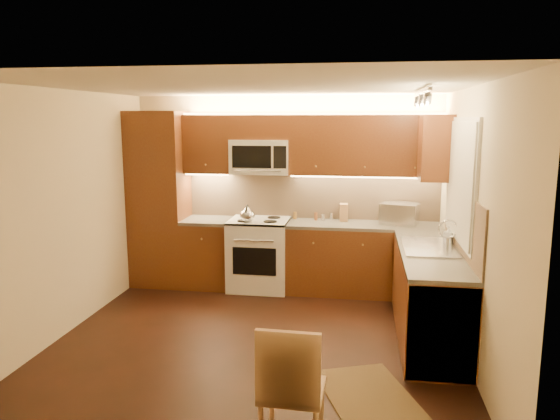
% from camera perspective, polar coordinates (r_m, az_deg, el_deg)
% --- Properties ---
extents(floor, '(4.00, 4.00, 0.01)m').
position_cam_1_polar(floor, '(5.47, -2.52, -13.96)').
color(floor, black).
rests_on(floor, ground).
extents(ceiling, '(4.00, 4.00, 0.01)m').
position_cam_1_polar(ceiling, '(5.01, -2.74, 13.17)').
color(ceiling, beige).
rests_on(ceiling, ground).
extents(wall_back, '(4.00, 0.01, 2.50)m').
position_cam_1_polar(wall_back, '(7.04, 0.63, 2.03)').
color(wall_back, beige).
rests_on(wall_back, ground).
extents(wall_front, '(4.00, 0.01, 2.50)m').
position_cam_1_polar(wall_front, '(3.22, -9.82, -7.64)').
color(wall_front, beige).
rests_on(wall_front, ground).
extents(wall_left, '(0.01, 4.00, 2.50)m').
position_cam_1_polar(wall_left, '(5.83, -22.26, -0.35)').
color(wall_left, beige).
rests_on(wall_left, ground).
extents(wall_right, '(0.01, 4.00, 2.50)m').
position_cam_1_polar(wall_right, '(5.09, 20.00, -1.60)').
color(wall_right, beige).
rests_on(wall_right, ground).
extents(pantry, '(0.70, 0.60, 2.30)m').
position_cam_1_polar(pantry, '(7.20, -12.84, 1.15)').
color(pantry, '#4F2211').
rests_on(pantry, floor).
extents(base_cab_back_left, '(0.62, 0.60, 0.86)m').
position_cam_1_polar(base_cab_back_left, '(7.13, -7.67, -4.69)').
color(base_cab_back_left, '#4F2211').
rests_on(base_cab_back_left, floor).
extents(counter_back_left, '(0.62, 0.60, 0.04)m').
position_cam_1_polar(counter_back_left, '(7.03, -7.75, -1.13)').
color(counter_back_left, '#3D3A37').
rests_on(counter_back_left, base_cab_back_left).
extents(base_cab_back_right, '(1.92, 0.60, 0.86)m').
position_cam_1_polar(base_cab_back_right, '(6.84, 8.94, -5.34)').
color(base_cab_back_right, '#4F2211').
rests_on(base_cab_back_right, floor).
extents(counter_back_right, '(1.92, 0.60, 0.04)m').
position_cam_1_polar(counter_back_right, '(6.74, 9.04, -1.64)').
color(counter_back_right, '#3D3A37').
rests_on(counter_back_right, base_cab_back_right).
extents(base_cab_right, '(0.60, 2.00, 0.86)m').
position_cam_1_polar(base_cab_right, '(5.64, 15.71, -8.93)').
color(base_cab_right, '#4F2211').
rests_on(base_cab_right, floor).
extents(counter_right, '(0.60, 2.00, 0.04)m').
position_cam_1_polar(counter_right, '(5.51, 15.93, -4.49)').
color(counter_right, '#3D3A37').
rests_on(counter_right, base_cab_right).
extents(dishwasher, '(0.58, 0.60, 0.84)m').
position_cam_1_polar(dishwasher, '(4.98, 16.64, -11.49)').
color(dishwasher, silver).
rests_on(dishwasher, floor).
extents(backsplash_back, '(3.30, 0.02, 0.60)m').
position_cam_1_polar(backsplash_back, '(7.00, 3.45, 1.55)').
color(backsplash_back, tan).
rests_on(backsplash_back, wall_back).
extents(backsplash_right, '(0.02, 2.00, 0.60)m').
position_cam_1_polar(backsplash_right, '(5.49, 19.09, -1.29)').
color(backsplash_right, tan).
rests_on(backsplash_right, wall_right).
extents(upper_cab_back_left, '(0.62, 0.35, 0.75)m').
position_cam_1_polar(upper_cab_back_left, '(7.03, -7.65, 7.05)').
color(upper_cab_back_left, '#4F2211').
rests_on(upper_cab_back_left, wall_back).
extents(upper_cab_back_right, '(1.92, 0.35, 0.75)m').
position_cam_1_polar(upper_cab_back_right, '(6.74, 9.27, 6.89)').
color(upper_cab_back_right, '#4F2211').
rests_on(upper_cab_back_right, wall_back).
extents(upper_cab_bridge, '(0.76, 0.35, 0.31)m').
position_cam_1_polar(upper_cab_bridge, '(6.86, -2.08, 8.90)').
color(upper_cab_bridge, '#4F2211').
rests_on(upper_cab_bridge, wall_back).
extents(upper_cab_right_corner, '(0.35, 0.50, 0.75)m').
position_cam_1_polar(upper_cab_right_corner, '(6.36, 16.41, 6.45)').
color(upper_cab_right_corner, '#4F2211').
rests_on(upper_cab_right_corner, wall_right).
extents(stove, '(0.76, 0.65, 0.92)m').
position_cam_1_polar(stove, '(6.93, -2.24, -4.76)').
color(stove, silver).
rests_on(stove, floor).
extents(microwave, '(0.76, 0.38, 0.44)m').
position_cam_1_polar(microwave, '(6.86, -2.09, 5.76)').
color(microwave, silver).
rests_on(microwave, wall_back).
extents(window_frame, '(0.03, 1.44, 1.24)m').
position_cam_1_polar(window_frame, '(5.57, 19.01, 3.04)').
color(window_frame, silver).
rests_on(window_frame, wall_right).
extents(window_blinds, '(0.02, 1.36, 1.16)m').
position_cam_1_polar(window_blinds, '(5.57, 18.80, 3.05)').
color(window_blinds, silver).
rests_on(window_blinds, wall_right).
extents(sink, '(0.52, 0.86, 0.15)m').
position_cam_1_polar(sink, '(5.63, 15.79, -3.18)').
color(sink, silver).
rests_on(sink, counter_right).
extents(faucet, '(0.20, 0.04, 0.30)m').
position_cam_1_polar(faucet, '(5.64, 17.64, -2.47)').
color(faucet, silver).
rests_on(faucet, counter_right).
extents(track_light_bar, '(0.04, 1.20, 0.03)m').
position_cam_1_polar(track_light_bar, '(5.34, 15.11, 12.22)').
color(track_light_bar, silver).
rests_on(track_light_bar, ceiling).
extents(kettle, '(0.20, 0.20, 0.23)m').
position_cam_1_polar(kettle, '(6.64, -3.53, -0.36)').
color(kettle, silver).
rests_on(kettle, stove).
extents(toaster_oven, '(0.52, 0.44, 0.27)m').
position_cam_1_polar(toaster_oven, '(6.77, 12.74, -0.39)').
color(toaster_oven, silver).
rests_on(toaster_oven, counter_back_right).
extents(knife_block, '(0.11, 0.17, 0.22)m').
position_cam_1_polar(knife_block, '(6.88, 6.88, -0.24)').
color(knife_block, '#9D6C47').
rests_on(knife_block, counter_back_right).
extents(spice_jar_a, '(0.06, 0.06, 0.09)m').
position_cam_1_polar(spice_jar_a, '(6.86, 4.65, -0.78)').
color(spice_jar_a, silver).
rests_on(spice_jar_a, counter_back_right).
extents(spice_jar_b, '(0.05, 0.05, 0.09)m').
position_cam_1_polar(spice_jar_b, '(6.96, 1.63, -0.59)').
color(spice_jar_b, olive).
rests_on(spice_jar_b, counter_back_right).
extents(spice_jar_c, '(0.06, 0.06, 0.09)m').
position_cam_1_polar(spice_jar_c, '(6.97, 5.57, -0.65)').
color(spice_jar_c, silver).
rests_on(spice_jar_c, counter_back_right).
extents(spice_jar_d, '(0.06, 0.06, 0.10)m').
position_cam_1_polar(spice_jar_d, '(6.89, 3.88, -0.68)').
color(spice_jar_d, brown).
rests_on(spice_jar_d, counter_back_right).
extents(soap_bottle, '(0.11, 0.12, 0.19)m').
position_cam_1_polar(soap_bottle, '(5.86, 17.70, -2.57)').
color(soap_bottle, silver).
rests_on(soap_bottle, counter_right).
extents(rug, '(0.97, 1.15, 0.01)m').
position_cam_1_polar(rug, '(4.57, 9.50, -19.09)').
color(rug, black).
rests_on(rug, floor).
extents(dining_chair, '(0.42, 0.42, 0.93)m').
position_cam_1_polar(dining_chair, '(3.67, 1.35, -18.53)').
color(dining_chair, '#9D6C47').
rests_on(dining_chair, floor).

